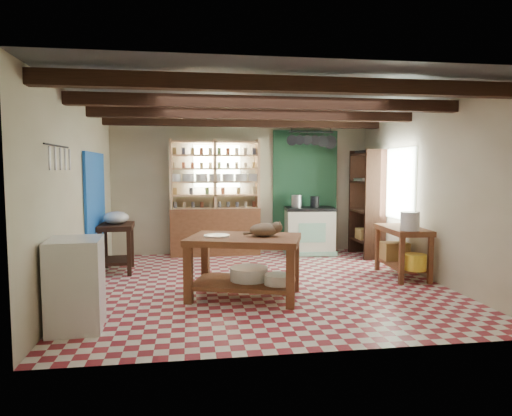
{
  "coord_description": "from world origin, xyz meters",
  "views": [
    {
      "loc": [
        -1.06,
        -6.36,
        1.66
      ],
      "look_at": [
        -0.06,
        0.3,
        1.07
      ],
      "focal_mm": 32.0,
      "sensor_mm": 36.0,
      "label": 1
    }
  ],
  "objects": [
    {
      "name": "white_cabinet",
      "position": [
        -2.22,
        -1.52,
        0.47
      ],
      "size": [
        0.57,
        0.66,
        0.94
      ],
      "primitive_type": "cube",
      "rotation": [
        0.0,
        0.0,
        0.07
      ],
      "color": "silver",
      "rests_on": "floor"
    },
    {
      "name": "wall_back",
      "position": [
        0.0,
        2.5,
        1.3
      ],
      "size": [
        5.0,
        0.04,
        2.6
      ],
      "primitive_type": "cube",
      "color": "beige",
      "rests_on": "floor"
    },
    {
      "name": "steel_tray",
      "position": [
        -0.7,
        -0.57,
        0.8
      ],
      "size": [
        0.42,
        0.42,
        0.02
      ],
      "primitive_type": "cylinder",
      "rotation": [
        0.0,
        0.0,
        -0.31
      ],
      "color": "#B7B6BE",
      "rests_on": "work_table"
    },
    {
      "name": "basin_large",
      "position": [
        -0.29,
        -0.6,
        0.29
      ],
      "size": [
        0.62,
        0.62,
        0.17
      ],
      "primitive_type": "cylinder",
      "rotation": [
        0.0,
        0.0,
        -0.31
      ],
      "color": "silver",
      "rests_on": "work_table"
    },
    {
      "name": "wall_front",
      "position": [
        0.0,
        -2.5,
        1.3
      ],
      "size": [
        5.0,
        0.04,
        2.6
      ],
      "primitive_type": "cube",
      "color": "beige",
      "rests_on": "floor"
    },
    {
      "name": "shelving_unit",
      "position": [
        -0.55,
        2.31,
        1.1
      ],
      "size": [
        1.7,
        0.34,
        2.2
      ],
      "primitive_type": "cube",
      "color": "#D8AC7D",
      "rests_on": "floor"
    },
    {
      "name": "stove",
      "position": [
        1.26,
        2.15,
        0.45
      ],
      "size": [
        0.98,
        0.7,
        0.91
      ],
      "primitive_type": "cube",
      "rotation": [
        0.0,
        0.0,
        -0.09
      ],
      "color": "silver",
      "rests_on": "floor"
    },
    {
      "name": "kettle_right",
      "position": [
        1.36,
        2.14,
        1.01
      ],
      "size": [
        0.18,
        0.18,
        0.21
      ],
      "primitive_type": "cylinder",
      "rotation": [
        0.0,
        0.0,
        -0.09
      ],
      "color": "black",
      "rests_on": "stove"
    },
    {
      "name": "window_right",
      "position": [
        2.48,
        1.0,
        1.4
      ],
      "size": [
        0.02,
        1.3,
        1.2
      ],
      "primitive_type": "cube",
      "color": "beige",
      "rests_on": "wall_right"
    },
    {
      "name": "ceiling",
      "position": [
        0.0,
        0.0,
        2.6
      ],
      "size": [
        5.0,
        5.0,
        0.02
      ],
      "primitive_type": "cube",
      "color": "#444448",
      "rests_on": "wall_back"
    },
    {
      "name": "floor",
      "position": [
        0.0,
        0.0,
        -0.01
      ],
      "size": [
        5.0,
        5.0,
        0.02
      ],
      "primitive_type": "cube",
      "color": "maroon",
      "rests_on": "ground"
    },
    {
      "name": "wicker_basket",
      "position": [
        2.2,
        0.42,
        0.34
      ],
      "size": [
        0.41,
        0.34,
        0.28
      ],
      "primitive_type": "cube",
      "rotation": [
        0.0,
        0.0,
        -0.06
      ],
      "color": "#A98044",
      "rests_on": "right_counter"
    },
    {
      "name": "wall_right",
      "position": [
        2.5,
        0.0,
        1.3
      ],
      "size": [
        0.04,
        5.0,
        2.6
      ],
      "primitive_type": "cube",
      "color": "beige",
      "rests_on": "floor"
    },
    {
      "name": "kettle_left",
      "position": [
        1.01,
        2.17,
        1.03
      ],
      "size": [
        0.22,
        0.22,
        0.24
      ],
      "primitive_type": "cylinder",
      "rotation": [
        0.0,
        0.0,
        -0.09
      ],
      "color": "#B7B6BE",
      "rests_on": "stove"
    },
    {
      "name": "wall_left",
      "position": [
        -2.5,
        0.0,
        1.3
      ],
      "size": [
        0.04,
        5.0,
        2.6
      ],
      "primitive_type": "cube",
      "color": "beige",
      "rests_on": "floor"
    },
    {
      "name": "prep_table",
      "position": [
        -2.2,
        1.1,
        0.39
      ],
      "size": [
        0.57,
        0.79,
        0.78
      ],
      "primitive_type": "cube",
      "rotation": [
        0.0,
        0.0,
        0.05
      ],
      "color": "black",
      "rests_on": "floor"
    },
    {
      "name": "green_wall_patch",
      "position": [
        1.25,
        2.47,
        1.25
      ],
      "size": [
        1.3,
        0.04,
        2.3
      ],
      "primitive_type": "cube",
      "color": "#1B442B",
      "rests_on": "wall_back"
    },
    {
      "name": "enamel_bowl",
      "position": [
        -2.2,
        1.1,
        0.88
      ],
      "size": [
        0.42,
        0.42,
        0.2
      ],
      "primitive_type": "ellipsoid",
      "rotation": [
        0.0,
        0.0,
        0.05
      ],
      "color": "silver",
      "rests_on": "prep_table"
    },
    {
      "name": "work_table",
      "position": [
        -0.35,
        -0.63,
        0.39
      ],
      "size": [
        1.61,
        1.31,
        0.79
      ],
      "primitive_type": "cube",
      "rotation": [
        0.0,
        0.0,
        -0.31
      ],
      "color": "brown",
      "rests_on": "floor"
    },
    {
      "name": "cat",
      "position": [
        -0.1,
        -0.66,
        0.87
      ],
      "size": [
        0.41,
        0.33,
        0.17
      ],
      "primitive_type": "ellipsoid",
      "rotation": [
        0.0,
        0.0,
        -0.13
      ],
      "color": "#8C6D51",
      "rests_on": "work_table"
    },
    {
      "name": "ceiling_beams",
      "position": [
        0.0,
        0.0,
        2.48
      ],
      "size": [
        5.0,
        3.8,
        0.15
      ],
      "primitive_type": "cube",
      "color": "black",
      "rests_on": "ceiling"
    },
    {
      "name": "pot_rack",
      "position": [
        1.25,
        2.05,
        2.18
      ],
      "size": [
        0.86,
        0.12,
        0.36
      ],
      "primitive_type": "cube",
      "color": "black",
      "rests_on": "ceiling"
    },
    {
      "name": "right_counter",
      "position": [
        2.18,
        0.12,
        0.38
      ],
      "size": [
        0.59,
        1.09,
        0.76
      ],
      "primitive_type": "cube",
      "rotation": [
        0.0,
        0.0,
        -0.06
      ],
      "color": "brown",
      "rests_on": "floor"
    },
    {
      "name": "utensil_rail",
      "position": [
        -2.44,
        -1.2,
        1.78
      ],
      "size": [
        0.06,
        0.9,
        0.28
      ],
      "primitive_type": "cube",
      "color": "black",
      "rests_on": "wall_left"
    },
    {
      "name": "blue_wall_patch",
      "position": [
        -2.47,
        0.9,
        1.1
      ],
      "size": [
        0.04,
        1.4,
        1.6
      ],
      "primitive_type": "cube",
      "color": "blue",
      "rests_on": "wall_left"
    },
    {
      "name": "tall_rack",
      "position": [
        2.28,
        1.8,
        1.0
      ],
      "size": [
        0.4,
        0.86,
        2.0
      ],
      "primitive_type": "cube",
      "color": "black",
      "rests_on": "floor"
    },
    {
      "name": "basin_small",
      "position": [
        0.04,
        -0.86,
        0.27
      ],
      "size": [
        0.45,
        0.45,
        0.13
      ],
      "primitive_type": "cylinder",
      "rotation": [
        0.0,
        0.0,
        -0.31
      ],
      "color": "silver",
      "rests_on": "work_table"
    },
    {
      "name": "window_back",
      "position": [
        -0.5,
        2.48,
        1.7
      ],
      "size": [
        0.9,
        0.02,
        0.8
      ],
      "primitive_type": "cube",
      "color": "beige",
      "rests_on": "wall_back"
    },
    {
      "name": "white_bucket",
      "position": [
        2.11,
        -0.22,
        0.9
      ],
      "size": [
        0.29,
        0.29,
        0.27
      ],
      "primitive_type": "cylinder",
      "rotation": [
        0.0,
        0.0,
        -0.06
      ],
      "color": "silver",
      "rests_on": "right_counter"
    },
    {
      "name": "yellow_tub",
      "position": [
        2.15,
        -0.33,
        0.32
      ],
      "size": [
        0.33,
        0.33,
        0.23
      ],
      "primitive_type": "cylinder",
      "rotation": [
        0.0,
        0.0,
        -0.06
      ],
      "color": "yellow",
      "rests_on": "right_counter"
    }
  ]
}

